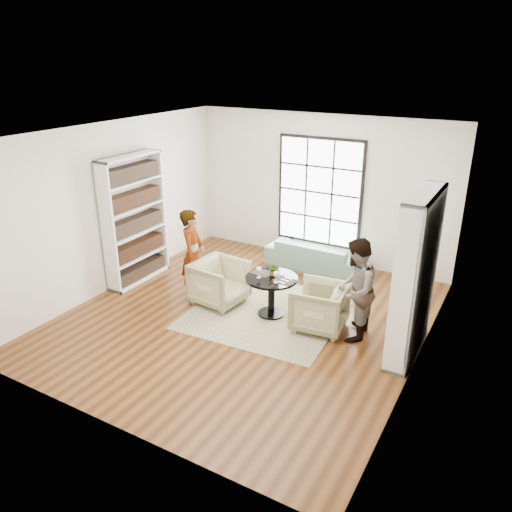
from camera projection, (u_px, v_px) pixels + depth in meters
The scene contains 16 objects.
ground at pixel (246, 317), 8.27m from camera, with size 6.00×6.00×0.00m, color brown.
room_shell at pixel (262, 236), 8.23m from camera, with size 6.00×6.01×6.00m.
rug at pixel (267, 312), 8.44m from camera, with size 2.43×2.43×0.01m, color tan.
pedestal_table at pixel (271, 288), 8.17m from camera, with size 0.86×0.86×0.69m.
sofa at pixel (315, 255), 10.05m from camera, with size 1.96×0.77×0.57m, color slate.
armchair_left at pixel (220, 282), 8.63m from camera, with size 0.82×0.85×0.77m, color #BBB285.
armchair_right at pixel (319, 307), 7.83m from camera, with size 0.79×0.82×0.74m, color tan.
person_left at pixel (193, 254), 8.72m from camera, with size 0.59×0.39×1.61m, color gray.
person_right at pixel (355, 290), 7.42m from camera, with size 0.78×0.61×1.60m, color gray.
placemat_left at pixel (262, 273), 8.25m from camera, with size 0.34×0.26×0.01m, color black.
placemat_right at pixel (285, 281), 7.97m from camera, with size 0.34×0.26×0.01m, color black.
cutlery_left at pixel (262, 272), 8.25m from camera, with size 0.14×0.22×0.01m, color silver, non-canonical shape.
cutlery_right at pixel (285, 280), 7.97m from camera, with size 0.14×0.22×0.01m, color silver, non-canonical shape.
wine_glass_left at pixel (259, 270), 8.03m from camera, with size 0.09×0.09×0.19m.
wine_glass_right at pixel (276, 274), 7.86m from camera, with size 0.09×0.09×0.20m.
flower_centerpiece at pixel (274, 269), 8.13m from camera, with size 0.19×0.17×0.21m, color gray.
Camera 1 is at (3.73, -6.25, 4.07)m, focal length 35.00 mm.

